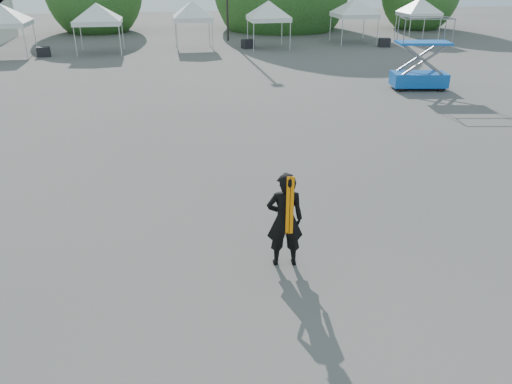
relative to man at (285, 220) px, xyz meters
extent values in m
plane|color=#474442|center=(0.15, 1.22, -1.03)|extent=(120.00, 120.00, 0.00)
cylinder|color=#382314|center=(-7.85, 41.22, 0.10)|extent=(0.36, 0.36, 2.27)
cylinder|color=#382314|center=(9.15, 40.22, 0.37)|extent=(0.36, 0.36, 2.80)
cylinder|color=#382314|center=(22.15, 38.22, 0.02)|extent=(0.36, 0.36, 2.10)
cylinder|color=silver|center=(-10.97, 27.08, -0.03)|extent=(0.06, 0.06, 2.00)
cylinder|color=silver|center=(-10.97, 30.03, -0.03)|extent=(0.06, 0.06, 2.00)
cube|color=white|center=(-12.44, 28.55, 1.05)|extent=(3.15, 3.15, 0.30)
pyramid|color=white|center=(-12.44, 28.55, 2.30)|extent=(4.46, 4.46, 1.10)
cylinder|color=silver|center=(-7.84, 27.12, -0.03)|extent=(0.06, 0.06, 2.00)
cylinder|color=silver|center=(-4.94, 27.12, -0.03)|extent=(0.06, 0.06, 2.00)
cylinder|color=silver|center=(-7.84, 30.02, -0.03)|extent=(0.06, 0.06, 2.00)
cylinder|color=silver|center=(-4.94, 30.02, -0.03)|extent=(0.06, 0.06, 2.00)
cube|color=white|center=(-6.39, 28.57, 1.05)|extent=(3.10, 3.10, 0.30)
pyramid|color=white|center=(-6.39, 28.57, 2.30)|extent=(4.38, 4.38, 1.10)
cylinder|color=silver|center=(-1.11, 28.35, -0.03)|extent=(0.06, 0.06, 2.00)
cylinder|color=silver|center=(1.43, 28.35, -0.03)|extent=(0.06, 0.06, 2.00)
cylinder|color=silver|center=(-1.11, 30.89, -0.03)|extent=(0.06, 0.06, 2.00)
cylinder|color=silver|center=(1.43, 30.89, -0.03)|extent=(0.06, 0.06, 2.00)
cube|color=white|center=(0.16, 29.62, 1.05)|extent=(2.74, 2.74, 0.30)
pyramid|color=white|center=(0.16, 29.62, 2.30)|extent=(3.87, 3.87, 1.10)
cylinder|color=silver|center=(4.23, 27.30, -0.03)|extent=(0.06, 0.06, 2.00)
cylinder|color=silver|center=(6.88, 27.30, -0.03)|extent=(0.06, 0.06, 2.00)
cylinder|color=silver|center=(4.23, 29.95, -0.03)|extent=(0.06, 0.06, 2.00)
cylinder|color=silver|center=(6.88, 29.95, -0.03)|extent=(0.06, 0.06, 2.00)
cube|color=white|center=(5.55, 28.63, 1.05)|extent=(2.85, 2.85, 0.30)
pyramid|color=white|center=(5.55, 28.63, 2.30)|extent=(4.03, 4.03, 1.10)
cylinder|color=silver|center=(11.23, 28.64, -0.03)|extent=(0.06, 0.06, 2.00)
cylinder|color=silver|center=(14.07, 28.64, -0.03)|extent=(0.06, 0.06, 2.00)
cylinder|color=silver|center=(11.23, 31.48, -0.03)|extent=(0.06, 0.06, 2.00)
cylinder|color=silver|center=(14.07, 31.48, -0.03)|extent=(0.06, 0.06, 2.00)
cube|color=white|center=(12.65, 30.06, 1.05)|extent=(3.04, 3.04, 0.30)
cylinder|color=silver|center=(16.68, 28.66, -0.03)|extent=(0.06, 0.06, 2.00)
cylinder|color=silver|center=(19.18, 28.66, -0.03)|extent=(0.06, 0.06, 2.00)
cylinder|color=silver|center=(16.68, 31.16, -0.03)|extent=(0.06, 0.06, 2.00)
cylinder|color=silver|center=(19.18, 31.16, -0.03)|extent=(0.06, 0.06, 2.00)
cube|color=white|center=(17.93, 29.91, 1.05)|extent=(2.70, 2.70, 0.30)
imported|color=black|center=(0.00, 0.00, 0.00)|extent=(0.80, 0.57, 2.06)
cube|color=orange|center=(0.00, -0.20, 0.41)|extent=(0.16, 0.03, 1.24)
cube|color=#0C3EA5|center=(10.28, 14.37, -0.54)|extent=(2.83, 1.75, 0.66)
cube|color=#0C3EA5|center=(10.28, 14.37, 1.22)|extent=(2.71, 1.68, 0.11)
cylinder|color=black|center=(9.21, 14.00, -0.83)|extent=(0.42, 0.23, 0.40)
cylinder|color=black|center=(11.16, 13.66, -0.83)|extent=(0.42, 0.23, 0.40)
cylinder|color=black|center=(9.40, 15.08, -0.83)|extent=(0.42, 0.23, 0.40)
cylinder|color=black|center=(11.35, 14.74, -0.83)|extent=(0.42, 0.23, 0.40)
cube|color=black|center=(-10.07, 27.79, -0.71)|extent=(0.87, 0.70, 0.64)
cube|color=black|center=(4.07, 28.87, -0.71)|extent=(1.00, 0.89, 0.64)
cube|color=black|center=(14.31, 27.75, -0.72)|extent=(0.94, 0.81, 0.63)
camera|label=1|loc=(-2.18, -8.67, 4.72)|focal=35.00mm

